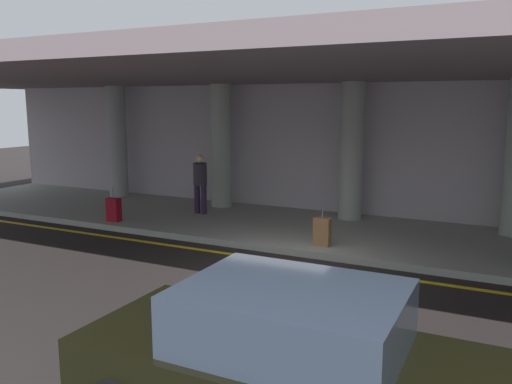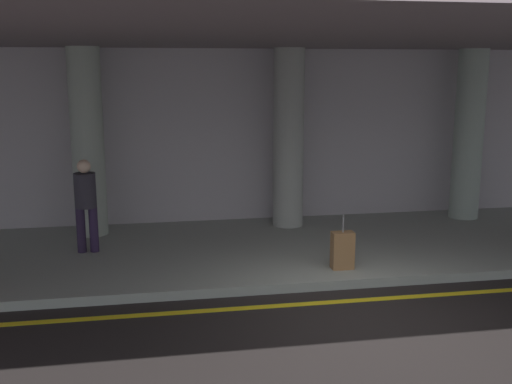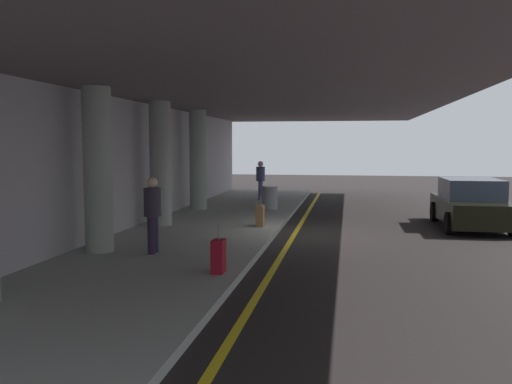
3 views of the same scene
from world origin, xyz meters
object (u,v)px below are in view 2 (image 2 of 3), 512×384
Objects in this scene: support_column_center at (289,139)px; suitcase_upright_secondary at (342,250)px; support_column_left_mid at (88,143)px; support_column_right_mid at (468,135)px; traveler_with_luggage at (86,200)px.

support_column_center is 3.31m from suitcase_upright_secondary.
support_column_right_mid is (8.00, 0.00, 0.00)m from support_column_left_mid.
support_column_right_mid is at bearing 61.96° from suitcase_upright_secondary.
support_column_right_mid reaches higher than suitcase_upright_secondary.
support_column_center is at bearing 118.66° from suitcase_upright_secondary.
support_column_center reaches higher than traveler_with_luggage.
suitcase_upright_secondary is (4.24, -2.94, -1.51)m from support_column_left_mid.
traveler_with_luggage is at bearing -162.59° from support_column_center.
support_column_center and support_column_right_mid have the same top height.
support_column_left_mid is at bearing 180.00° from support_column_right_mid.
traveler_with_luggage is at bearing -88.57° from support_column_left_mid.
support_column_right_mid reaches higher than traveler_with_luggage.
support_column_right_mid is at bearing 31.77° from traveler_with_luggage.
suitcase_upright_secondary is at bearing -34.71° from support_column_left_mid.
traveler_with_luggage is at bearing -177.99° from suitcase_upright_secondary.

